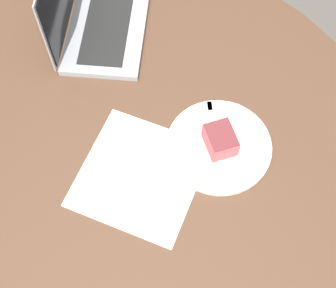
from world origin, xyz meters
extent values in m
plane|color=#4C4742|center=(0.00, 0.00, 0.00)|extent=(12.00, 12.00, 0.00)
cylinder|color=#4C3323|center=(0.00, 0.00, 0.01)|extent=(0.51, 0.51, 0.02)
cylinder|color=#4C3323|center=(0.00, 0.00, 0.35)|extent=(0.12, 0.12, 0.66)
cylinder|color=#4C3323|center=(0.00, 0.00, 0.70)|extent=(1.39, 1.39, 0.03)
cube|color=white|center=(0.01, 0.08, 0.71)|extent=(0.35, 0.34, 0.00)
cylinder|color=silver|center=(-0.17, 0.19, 0.72)|extent=(0.26, 0.26, 0.01)
cube|color=#B74C51|center=(-0.17, 0.19, 0.75)|extent=(0.10, 0.11, 0.05)
cube|color=maroon|center=(-0.17, 0.19, 0.78)|extent=(0.10, 0.10, 0.00)
cube|color=silver|center=(-0.19, 0.15, 0.73)|extent=(0.13, 0.12, 0.00)
cube|color=silver|center=(-0.25, 0.10, 0.73)|extent=(0.04, 0.04, 0.00)
cube|color=gray|center=(-0.28, -0.27, 0.72)|extent=(0.38, 0.35, 0.02)
cube|color=black|center=(-0.28, -0.27, 0.73)|extent=(0.28, 0.24, 0.00)
camera|label=1|loc=(0.32, 0.40, 1.75)|focal=50.00mm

